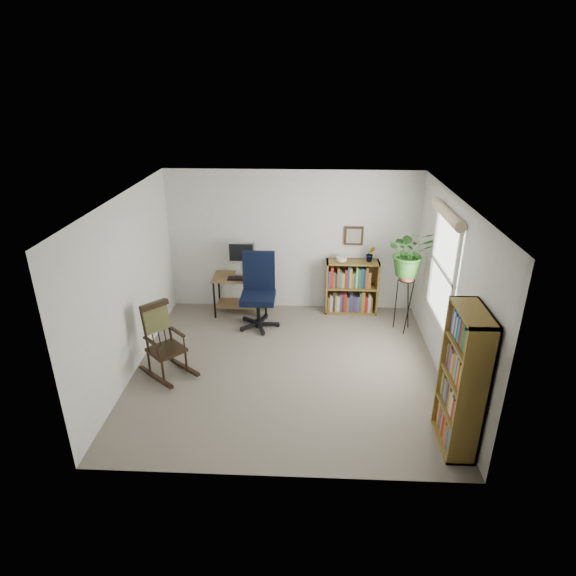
# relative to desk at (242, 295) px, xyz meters

# --- Properties ---
(floor) EXTENTS (4.20, 4.00, 0.00)m
(floor) POSITION_rel_desk_xyz_m (0.85, -1.70, -0.34)
(floor) COLOR slate
(floor) RESTS_ON ground
(ceiling) EXTENTS (4.20, 4.00, 0.00)m
(ceiling) POSITION_rel_desk_xyz_m (0.85, -1.70, 2.06)
(ceiling) COLOR silver
(ceiling) RESTS_ON ground
(wall_back) EXTENTS (4.20, 0.00, 2.40)m
(wall_back) POSITION_rel_desk_xyz_m (0.85, 0.30, 0.86)
(wall_back) COLOR silver
(wall_back) RESTS_ON ground
(wall_front) EXTENTS (4.20, 0.00, 2.40)m
(wall_front) POSITION_rel_desk_xyz_m (0.85, -3.70, 0.86)
(wall_front) COLOR silver
(wall_front) RESTS_ON ground
(wall_left) EXTENTS (0.00, 4.00, 2.40)m
(wall_left) POSITION_rel_desk_xyz_m (-1.25, -1.70, 0.86)
(wall_left) COLOR silver
(wall_left) RESTS_ON ground
(wall_right) EXTENTS (0.00, 4.00, 2.40)m
(wall_right) POSITION_rel_desk_xyz_m (2.95, -1.70, 0.86)
(wall_right) COLOR silver
(wall_right) RESTS_ON ground
(window) EXTENTS (0.12, 1.20, 1.50)m
(window) POSITION_rel_desk_xyz_m (2.91, -1.40, 1.06)
(window) COLOR white
(window) RESTS_ON wall_right
(desk) EXTENTS (0.94, 0.52, 0.67)m
(desk) POSITION_rel_desk_xyz_m (0.00, 0.00, 0.00)
(desk) COLOR brown
(desk) RESTS_ON floor
(monitor) EXTENTS (0.46, 0.16, 0.56)m
(monitor) POSITION_rel_desk_xyz_m (0.00, 0.14, 0.62)
(monitor) COLOR silver
(monitor) RESTS_ON desk
(keyboard) EXTENTS (0.40, 0.15, 0.02)m
(keyboard) POSITION_rel_desk_xyz_m (0.00, -0.12, 0.35)
(keyboard) COLOR black
(keyboard) RESTS_ON desk
(office_chair) EXTENTS (0.68, 0.68, 1.23)m
(office_chair) POSITION_rel_desk_xyz_m (0.33, -0.50, 0.28)
(office_chair) COLOR black
(office_chair) RESTS_ON floor
(rocking_chair) EXTENTS (1.01, 1.00, 1.03)m
(rocking_chair) POSITION_rel_desk_xyz_m (-0.76, -1.91, 0.18)
(rocking_chair) COLOR black
(rocking_chair) RESTS_ON floor
(low_bookshelf) EXTENTS (0.88, 0.29, 0.93)m
(low_bookshelf) POSITION_rel_desk_xyz_m (1.87, 0.12, 0.13)
(low_bookshelf) COLOR brown
(low_bookshelf) RESTS_ON floor
(tall_bookshelf) EXTENTS (0.31, 0.72, 1.64)m
(tall_bookshelf) POSITION_rel_desk_xyz_m (2.77, -3.11, 0.48)
(tall_bookshelf) COLOR brown
(tall_bookshelf) RESTS_ON floor
(plant_stand) EXTENTS (0.37, 0.37, 1.02)m
(plant_stand) POSITION_rel_desk_xyz_m (2.65, -0.49, 0.17)
(plant_stand) COLOR black
(plant_stand) RESTS_ON floor
(spider_plant) EXTENTS (1.69, 1.87, 1.46)m
(spider_plant) POSITION_rel_desk_xyz_m (2.65, -0.49, 1.34)
(spider_plant) COLOR #2C6222
(spider_plant) RESTS_ON plant_stand
(potted_plant_small) EXTENTS (0.13, 0.24, 0.11)m
(potted_plant_small) POSITION_rel_desk_xyz_m (2.15, 0.13, 0.65)
(potted_plant_small) COLOR #2C6222
(potted_plant_small) RESTS_ON low_bookshelf
(framed_picture) EXTENTS (0.32, 0.04, 0.32)m
(framed_picture) POSITION_rel_desk_xyz_m (1.87, 0.27, 0.99)
(framed_picture) COLOR black
(framed_picture) RESTS_ON wall_back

